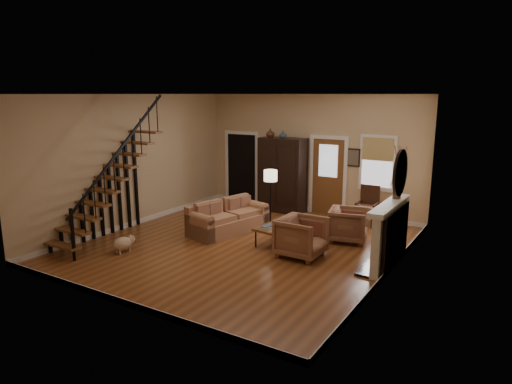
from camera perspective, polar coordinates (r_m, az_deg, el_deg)
The scene contains 15 objects.
room at distance 11.56m, azimuth 1.35°, elevation 3.22°, with size 7.00×7.33×3.30m.
staircase at distance 10.72m, azimuth -18.20°, elevation 2.41°, with size 0.94×2.80×3.20m, color brown, non-canonical shape.
fireplace at distance 9.25m, azimuth 16.60°, elevation -4.45°, with size 0.33×1.95×2.30m.
armoire at distance 12.97m, azimuth 3.33°, elevation 2.15°, with size 1.30×0.60×2.10m, color black, non-canonical shape.
vase_a at distance 12.90m, azimuth 1.80°, elevation 7.37°, with size 0.24×0.24×0.25m, color #4C2619.
vase_b at distance 12.71m, azimuth 3.38°, elevation 7.19°, with size 0.20×0.20×0.21m, color #334C60.
sofa at distance 11.07m, azimuth -3.49°, elevation -3.22°, with size 0.86×1.98×0.74m, color #AA714D, non-canonical shape.
coffee_table at distance 10.28m, azimuth 2.77°, elevation -5.35°, with size 0.65×1.11×0.42m, color brown, non-canonical shape.
bowl at distance 10.31m, azimuth 3.43°, elevation -3.80°, with size 0.38×0.38×0.09m, color #C96B17.
books at distance 10.01m, azimuth 1.35°, elevation -4.39°, with size 0.20×0.28×0.05m, color beige, non-canonical shape.
armchair_left at distance 9.48m, azimuth 5.73°, elevation -5.63°, with size 0.89×0.91×0.83m, color brown.
armchair_right at distance 10.61m, azimuth 11.46°, elevation -4.05°, with size 0.82×0.85×0.77m, color brown.
floor_lamp at distance 11.45m, azimuth 1.81°, elevation -0.84°, with size 0.33×0.33×1.46m, color black, non-canonical shape.
side_chair at distance 11.93m, azimuth 13.70°, elevation -1.73°, with size 0.54×0.54×1.02m, color #361D11, non-canonical shape.
dog at distance 10.13m, azimuth -16.36°, elevation -6.34°, with size 0.28×0.48×0.35m, color beige, non-canonical shape.
Camera 1 is at (5.31, -8.12, 3.31)m, focal length 32.00 mm.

